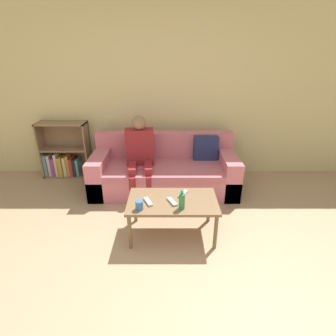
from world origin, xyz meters
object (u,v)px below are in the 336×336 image
Objects in this scene: couch at (165,171)px; bookshelf at (65,156)px; cup_near at (140,205)px; tv_remote_0 at (148,202)px; tv_remote_1 at (183,194)px; bottle at (182,201)px; coffee_table at (173,204)px; person_adult at (140,150)px; tv_remote_2 at (172,202)px.

bookshelf is at bearing 164.43° from couch.
cup_near is (1.40, -1.74, 0.15)m from bookshelf.
couch is 11.82× the size of tv_remote_0.
tv_remote_1 is 0.29m from bottle.
coffee_table is 1.14m from person_adult.
person_adult reaches higher than tv_remote_1.
couch is at bearing 94.85° from coffee_table.
couch is 1.12m from coffee_table.
bookshelf is 2.52m from bottle.
coffee_table is 0.17m from tv_remote_1.
cup_near is 0.47× the size of bottle.
couch is 1.89× the size of person_adult.
couch is 1.31m from bottle.
couch is at bearing 7.48° from person_adult.
cup_near reaches higher than tv_remote_0.
tv_remote_2 reaches higher than coffee_table.
tv_remote_2 is (1.73, -1.61, 0.11)m from bookshelf.
bookshelf is 5.21× the size of tv_remote_1.
bottle is (0.18, -1.27, 0.26)m from couch.
bookshelf is 0.93× the size of coffee_table.
bookshelf reaches higher than tv_remote_2.
bookshelf reaches higher than coffee_table.
couch is at bearing -15.57° from bookshelf.
person_adult reaches higher than bookshelf.
coffee_table is 5.49× the size of tv_remote_2.
bottle is at bearing 1.95° from cup_near.
tv_remote_0 is 1.02× the size of tv_remote_1.
tv_remote_0 is at bearing -97.99° from couch.
bookshelf is 0.82× the size of person_adult.
tv_remote_2 is at bearing -96.56° from coffee_table.
bookshelf is 2.19m from tv_remote_0.
couch is 11.86× the size of tv_remote_2.
bookshelf is at bearing 136.57° from bottle.
person_adult is 6.26× the size of tv_remote_0.
person_adult reaches higher than cup_near.
tv_remote_2 is at bearing 21.26° from cup_near.
bottle is (0.35, -0.11, 0.08)m from tv_remote_0.
coffee_table is 0.87× the size of person_adult.
person_adult is 11.26× the size of cup_near.
tv_remote_1 is at bearing 44.43° from coffee_table.
bookshelf is 5.12× the size of tv_remote_2.
bottle reaches higher than cup_near.
coffee_table is 5.47× the size of tv_remote_0.
tv_remote_1 reaches higher than coffee_table.
person_adult reaches higher than tv_remote_2.
person_adult reaches higher than tv_remote_0.
cup_near is 0.57× the size of tv_remote_1.
cup_near is at bearing -178.05° from bottle.
tv_remote_1 is 0.21m from tv_remote_2.
couch is 1.18m from tv_remote_0.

